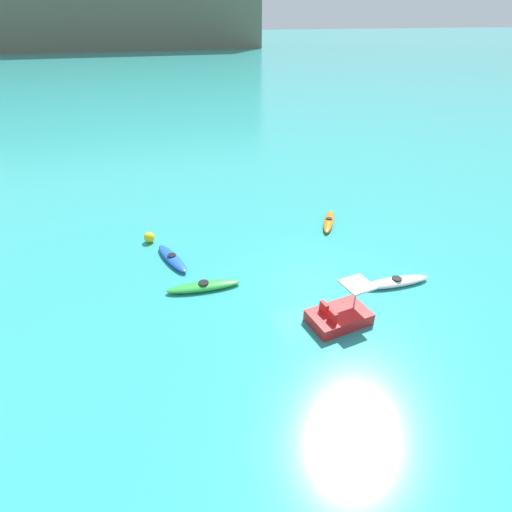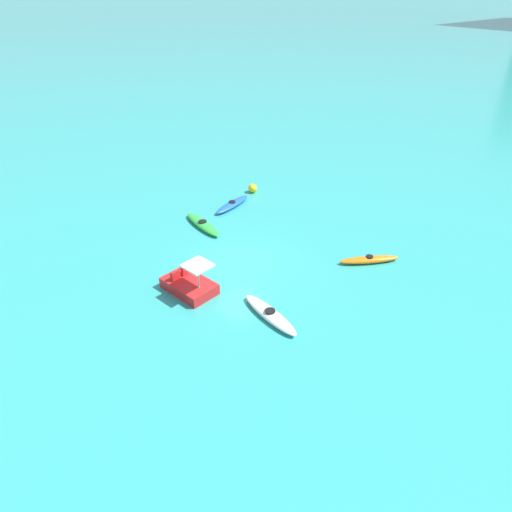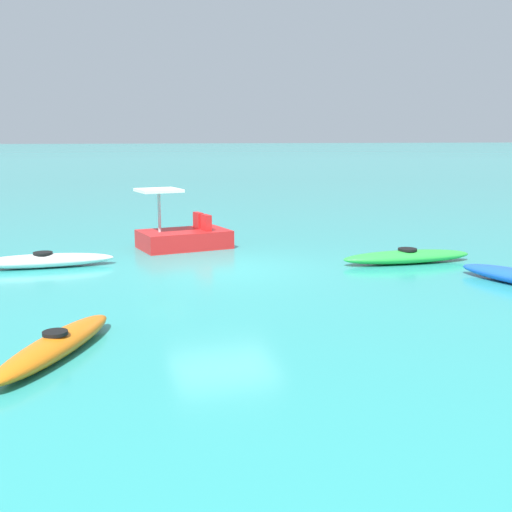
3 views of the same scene
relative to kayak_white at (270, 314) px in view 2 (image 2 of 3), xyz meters
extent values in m
plane|color=teal|center=(-4.04, 1.49, -0.16)|extent=(600.00, 600.00, 0.00)
ellipsoid|color=white|center=(0.00, 0.00, 0.00)|extent=(3.30, 0.78, 0.32)
cylinder|color=black|center=(0.00, 0.00, 0.18)|extent=(0.46, 0.46, 0.05)
ellipsoid|color=green|center=(-8.55, 2.10, 0.00)|extent=(3.38, 0.88, 0.32)
cylinder|color=black|center=(-8.55, 2.10, 0.18)|extent=(0.49, 0.49, 0.05)
ellipsoid|color=orange|center=(-0.32, 6.59, 0.00)|extent=(1.97, 2.88, 0.32)
cylinder|color=black|center=(-0.32, 6.59, 0.18)|extent=(0.48, 0.48, 0.05)
ellipsoid|color=blue|center=(-9.68, 4.94, 0.00)|extent=(1.55, 3.13, 0.32)
cylinder|color=black|center=(-9.68, 4.94, 0.18)|extent=(0.52, 0.52, 0.05)
cube|color=red|center=(-3.71, -1.65, 0.09)|extent=(2.62, 1.88, 0.50)
cube|color=red|center=(-4.30, -1.44, 0.56)|extent=(0.23, 0.46, 0.44)
cube|color=red|center=(-4.20, -2.04, 0.56)|extent=(0.23, 0.46, 0.44)
cylinder|color=#B2B2B7|center=(-3.02, -1.53, 0.89)|extent=(0.08, 0.08, 1.10)
cube|color=silver|center=(-3.02, -1.53, 1.48)|extent=(1.27, 1.27, 0.08)
sphere|color=yellow|center=(-10.65, 7.26, 0.13)|extent=(0.58, 0.58, 0.58)
camera|label=1|loc=(-10.39, -12.80, 10.60)|focal=28.26mm
camera|label=2|loc=(11.52, -9.68, 12.05)|focal=32.43mm
camera|label=3|loc=(-0.53, 15.53, 2.89)|focal=44.14mm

